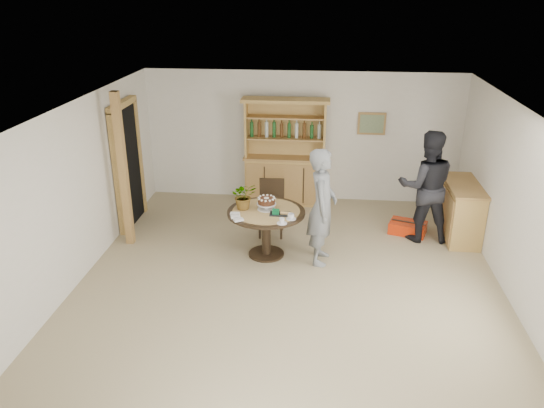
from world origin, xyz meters
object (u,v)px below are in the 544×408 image
(red_suitcase, at_px, (408,228))
(teen_boy, at_px, (322,207))
(sideboard, at_px, (461,210))
(hutch, at_px, (285,168))
(dining_chair, at_px, (272,203))
(dining_table, at_px, (266,220))
(adult_person, at_px, (426,186))

(red_suitcase, bearing_deg, teen_boy, -124.26)
(teen_boy, bearing_deg, sideboard, -60.09)
(hutch, xyz_separation_m, dining_chair, (-0.12, -1.41, -0.15))
(sideboard, xyz_separation_m, dining_table, (-3.16, -1.00, 0.13))
(sideboard, relative_size, teen_boy, 0.70)
(sideboard, height_order, dining_table, sideboard)
(hutch, height_order, dining_chair, hutch)
(sideboard, bearing_deg, adult_person, -167.07)
(dining_chair, height_order, red_suitcase, dining_chair)
(hutch, height_order, sideboard, hutch)
(dining_table, relative_size, adult_person, 0.64)
(sideboard, bearing_deg, teen_boy, -154.46)
(dining_table, height_order, red_suitcase, dining_table)
(dining_chair, relative_size, red_suitcase, 1.36)
(hutch, distance_m, red_suitcase, 2.59)
(dining_table, bearing_deg, adult_person, 18.76)
(teen_boy, bearing_deg, dining_table, 87.66)
(hutch, height_order, dining_table, hutch)
(adult_person, bearing_deg, hutch, -31.53)
(dining_table, distance_m, adult_person, 2.68)
(hutch, xyz_separation_m, dining_table, (-0.12, -2.24, -0.08))
(sideboard, distance_m, teen_boy, 2.59)
(sideboard, bearing_deg, dining_table, -162.39)
(dining_table, relative_size, dining_chair, 1.27)
(dining_chair, distance_m, red_suitcase, 2.38)
(red_suitcase, bearing_deg, adult_person, -25.01)
(teen_boy, relative_size, adult_person, 0.96)
(teen_boy, distance_m, adult_person, 1.92)
(dining_table, distance_m, red_suitcase, 2.60)
(dining_chair, height_order, adult_person, adult_person)
(adult_person, bearing_deg, dining_chair, -0.91)
(red_suitcase, bearing_deg, dining_chair, -156.72)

